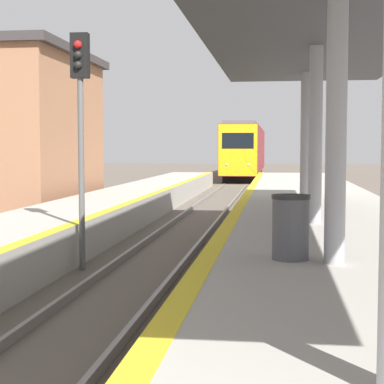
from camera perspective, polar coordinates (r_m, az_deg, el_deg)
The scene contains 4 objects.
train at distance 55.51m, azimuth 4.81°, elevation 3.66°, with size 2.72×23.48×4.40m.
signal_mid at distance 13.28m, azimuth -9.89°, elevation 7.49°, with size 0.36×0.31×4.82m.
station_canopy at distance 11.68m, azimuth 11.75°, elevation 14.29°, with size 4.64×19.26×3.96m.
trash_bin at distance 9.38m, azimuth 8.76°, elevation -3.09°, with size 0.56×0.56×0.94m.
Camera 1 is at (2.65, -1.70, 2.53)m, focal length 60.00 mm.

